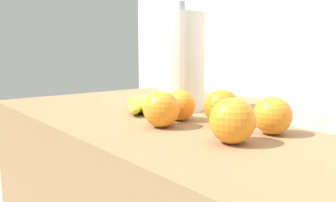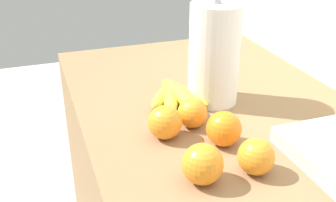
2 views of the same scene
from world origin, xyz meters
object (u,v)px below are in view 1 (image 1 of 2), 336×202
at_px(banana_bunch, 149,105).
at_px(orange_right, 180,105).
at_px(orange_far_right, 222,108).
at_px(orange_center, 272,115).
at_px(paper_towel_roll, 181,62).
at_px(orange_back_right, 161,109).
at_px(orange_front, 232,121).

distance_m(banana_bunch, orange_right, 0.13).
xyz_separation_m(banana_bunch, orange_far_right, (0.22, 0.03, 0.02)).
bearing_deg(orange_center, orange_far_right, -173.06).
xyz_separation_m(banana_bunch, paper_towel_roll, (0.02, 0.10, 0.11)).
bearing_deg(orange_back_right, banana_bunch, 152.07).
height_order(orange_back_right, paper_towel_roll, paper_towel_roll).
bearing_deg(orange_front, orange_right, 163.00).
xyz_separation_m(banana_bunch, orange_back_right, (0.16, -0.08, 0.02)).
xyz_separation_m(orange_center, paper_towel_roll, (-0.32, 0.05, 0.09)).
bearing_deg(orange_far_right, orange_right, -160.32).
relative_size(banana_bunch, orange_front, 2.81).
bearing_deg(orange_far_right, orange_center, 6.94).
bearing_deg(paper_towel_roll, orange_back_right, -51.99).
distance_m(orange_right, paper_towel_roll, 0.18).
distance_m(banana_bunch, orange_center, 0.34).
bearing_deg(orange_back_right, orange_center, 34.26).
xyz_separation_m(orange_right, paper_towel_roll, (-0.11, 0.10, 0.09)).
bearing_deg(orange_center, orange_back_right, -145.74).
height_order(orange_right, orange_center, orange_center).
distance_m(orange_right, orange_front, 0.21).
xyz_separation_m(orange_back_right, orange_front, (0.18, 0.01, 0.00)).
relative_size(banana_bunch, orange_center, 3.06).
height_order(orange_front, paper_towel_roll, paper_towel_roll).
relative_size(orange_right, orange_back_right, 0.92).
bearing_deg(orange_back_right, orange_right, 109.11).
distance_m(orange_right, orange_far_right, 0.10).
height_order(banana_bunch, orange_far_right, orange_far_right).
xyz_separation_m(orange_back_right, paper_towel_roll, (-0.14, 0.18, 0.09)).
bearing_deg(orange_right, orange_center, 12.91).
bearing_deg(orange_front, orange_far_right, 138.12).
bearing_deg(orange_back_right, orange_front, 4.73).
bearing_deg(banana_bunch, paper_towel_roll, 80.58).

